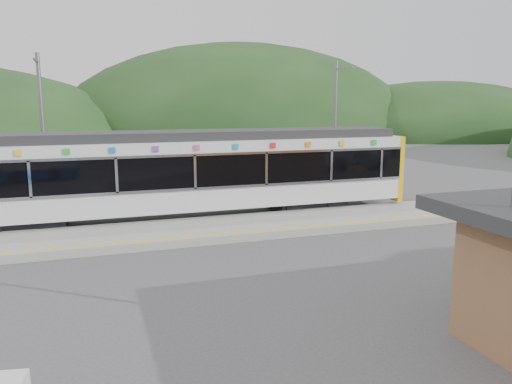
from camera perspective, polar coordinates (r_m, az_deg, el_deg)
name	(u,v)px	position (r m, az deg, el deg)	size (l,w,h in m)	color
ground	(263,256)	(16.43, 0.77, -7.29)	(120.00, 120.00, 0.00)	#4C4C4F
hills	(350,210)	(23.61, 10.70, -2.03)	(146.00, 149.00, 26.00)	#1E3D19
platform	(234,227)	(19.42, -2.49, -4.08)	(26.00, 3.20, 0.30)	#9E9E99
yellow_line	(244,232)	(18.17, -1.34, -4.57)	(26.00, 0.10, 0.01)	yellow
train	(176,172)	(21.25, -9.08, 2.32)	(20.44, 3.01, 3.74)	black
catenary_mast_west	(43,133)	(23.43, -23.17, 6.25)	(0.18, 1.80, 7.00)	slate
catenary_mast_east	(335,127)	(26.38, 9.00, 7.31)	(0.18, 1.80, 7.00)	slate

